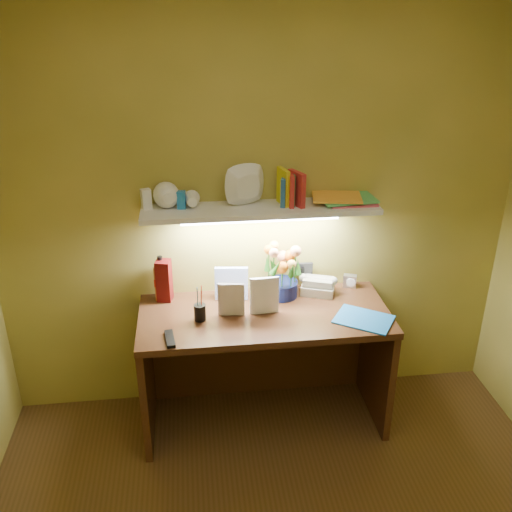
{
  "coord_description": "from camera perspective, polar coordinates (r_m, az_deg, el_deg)",
  "views": [
    {
      "loc": [
        -0.38,
        -1.53,
        2.38
      ],
      "look_at": [
        -0.03,
        1.35,
        1.03
      ],
      "focal_mm": 40.0,
      "sensor_mm": 36.0,
      "label": 1
    }
  ],
  "objects": [
    {
      "name": "telephone",
      "position": [
        3.4,
        6.23,
        -2.82
      ],
      "size": [
        0.23,
        0.2,
        0.11
      ],
      "primitive_type": null,
      "rotation": [
        0.0,
        0.0,
        -0.35
      ],
      "color": "beige",
      "rests_on": "desk"
    },
    {
      "name": "desk_clock",
      "position": [
        3.5,
        9.36,
        -2.47
      ],
      "size": [
        0.09,
        0.06,
        0.08
      ],
      "primitive_type": "cube",
      "rotation": [
        0.0,
        0.0,
        -0.37
      ],
      "color": "silver",
      "rests_on": "desk"
    },
    {
      "name": "desk_book_b",
      "position": [
        3.13,
        -0.62,
        -4.1
      ],
      "size": [
        0.16,
        0.02,
        0.22
      ],
      "primitive_type": "imported",
      "rotation": [
        0.0,
        0.0,
        0.02
      ],
      "color": "white",
      "rests_on": "desk"
    },
    {
      "name": "flower_bouquet",
      "position": [
        3.3,
        2.64,
        -1.49
      ],
      "size": [
        0.26,
        0.26,
        0.33
      ],
      "primitive_type": null,
      "rotation": [
        0.0,
        0.0,
        0.3
      ],
      "color": "#0B133E",
      "rests_on": "desk"
    },
    {
      "name": "blue_folder",
      "position": [
        3.19,
        10.73,
        -6.23
      ],
      "size": [
        0.37,
        0.35,
        0.01
      ],
      "primitive_type": "cube",
      "rotation": [
        0.0,
        0.0,
        -0.58
      ],
      "color": "blue",
      "rests_on": "desk"
    },
    {
      "name": "art_card",
      "position": [
        3.31,
        -2.47,
        -2.75
      ],
      "size": [
        0.2,
        0.06,
        0.19
      ],
      "primitive_type": null,
      "rotation": [
        0.0,
        0.0,
        -0.12
      ],
      "color": "white",
      "rests_on": "desk"
    },
    {
      "name": "desk_book_a",
      "position": [
        3.14,
        -3.85,
        -4.36
      ],
      "size": [
        0.15,
        0.04,
        0.2
      ],
      "primitive_type": "imported",
      "rotation": [
        0.0,
        0.0,
        -0.18
      ],
      "color": "beige",
      "rests_on": "desk"
    },
    {
      "name": "pen_cup",
      "position": [
        3.11,
        -5.65,
        -5.11
      ],
      "size": [
        0.08,
        0.08,
        0.16
      ],
      "primitive_type": "cylinder",
      "rotation": [
        0.0,
        0.0,
        -0.26
      ],
      "color": "black",
      "rests_on": "desk"
    },
    {
      "name": "desk",
      "position": [
        3.41,
        0.82,
        -11.14
      ],
      "size": [
        1.4,
        0.6,
        0.75
      ],
      "primitive_type": "cube",
      "color": "#391A0F",
      "rests_on": "ground"
    },
    {
      "name": "wall_shelf",
      "position": [
        3.11,
        0.12,
        5.26
      ],
      "size": [
        1.3,
        0.3,
        0.23
      ],
      "color": "white",
      "rests_on": "ground"
    },
    {
      "name": "whisky_bottle",
      "position": [
        3.33,
        -9.46,
        -2.15
      ],
      "size": [
        0.08,
        0.08,
        0.27
      ],
      "primitive_type": null,
      "rotation": [
        0.0,
        0.0,
        -0.09
      ],
      "color": "#A1521A",
      "rests_on": "desk"
    },
    {
      "name": "whisky_box",
      "position": [
        3.31,
        -9.17,
        -2.43
      ],
      "size": [
        0.1,
        0.1,
        0.25
      ],
      "primitive_type": "cube",
      "rotation": [
        0.0,
        0.0,
        -0.23
      ],
      "color": "#560B0A",
      "rests_on": "desk"
    },
    {
      "name": "tv_remote",
      "position": [
        2.99,
        -8.6,
        -8.19
      ],
      "size": [
        0.06,
        0.16,
        0.02
      ],
      "primitive_type": "cube",
      "rotation": [
        0.0,
        0.0,
        0.12
      ],
      "color": "black",
      "rests_on": "desk"
    }
  ]
}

